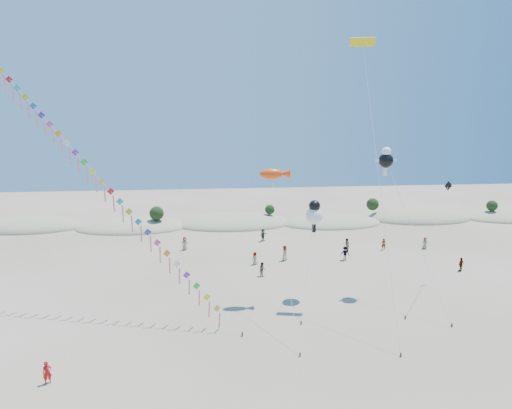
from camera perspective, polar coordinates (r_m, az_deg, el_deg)
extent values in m
plane|color=#83745B|center=(28.55, 2.29, -25.63)|extent=(160.00, 160.00, 0.00)
ellipsoid|color=gray|center=(76.18, -27.89, -2.79)|extent=(16.00, 8.80, 3.60)
ellipsoid|color=#1D3212|center=(75.96, -27.96, -2.06)|extent=(12.80, 5.76, 0.64)
ellipsoid|color=gray|center=(70.38, -16.13, -2.97)|extent=(17.60, 9.68, 3.00)
ellipsoid|color=#1D3212|center=(70.18, -16.17, -2.32)|extent=(14.08, 6.34, 0.70)
ellipsoid|color=gray|center=(70.00, -3.03, -2.59)|extent=(19.00, 10.45, 3.40)
ellipsoid|color=#1D3212|center=(69.77, -3.03, -1.85)|extent=(15.20, 6.84, 0.76)
ellipsoid|color=gray|center=(71.25, 10.01, -2.50)|extent=(16.40, 9.02, 2.80)
ellipsoid|color=#1D3212|center=(71.07, 10.03, -1.90)|extent=(13.12, 5.90, 0.66)
ellipsoid|color=gray|center=(78.71, 20.92, -1.75)|extent=(18.00, 9.90, 3.80)
ellipsoid|color=#1D3212|center=(78.48, 20.98, -1.01)|extent=(14.40, 6.48, 0.72)
ellipsoid|color=gray|center=(86.14, 30.83, -1.53)|extent=(16.80, 9.24, 3.00)
ellipsoid|color=#1D3212|center=(85.98, 30.89, -1.00)|extent=(13.44, 6.05, 0.67)
sphere|color=black|center=(68.04, -13.11, -1.16)|extent=(2.20, 2.20, 2.20)
sphere|color=black|center=(70.12, 1.85, -0.67)|extent=(1.60, 1.60, 1.60)
sphere|color=black|center=(75.93, 15.29, 0.03)|extent=(2.10, 2.10, 2.10)
sphere|color=black|center=(83.05, 28.95, -0.14)|extent=(1.80, 1.80, 1.80)
cube|color=#3F2D1E|center=(35.79, -1.85, -16.89)|extent=(0.12, 0.12, 0.35)
cylinder|color=silver|center=(39.34, -19.13, 2.04)|extent=(22.35, 12.96, 22.28)
cube|color=yellow|center=(35.93, -5.22, -13.63)|extent=(1.24, 0.48, 1.30)
cube|color=#F86884|center=(36.46, -4.90, -15.15)|extent=(0.19, 0.45, 1.55)
cube|color=#FBFF1A|center=(36.02, -6.59, -12.17)|extent=(1.24, 0.48, 1.30)
cube|color=#F86884|center=(36.52, -6.25, -13.71)|extent=(0.19, 0.45, 1.55)
cube|color=green|center=(36.16, -7.92, -10.71)|extent=(1.24, 0.48, 1.30)
cube|color=#F86884|center=(36.63, -7.58, -12.26)|extent=(0.19, 0.45, 1.55)
cube|color=purple|center=(36.34, -9.24, -9.25)|extent=(1.24, 0.48, 1.30)
cube|color=#F86884|center=(36.78, -8.89, -10.82)|extent=(0.19, 0.45, 1.55)
cube|color=white|center=(36.56, -10.52, -7.81)|extent=(1.24, 0.48, 1.30)
cube|color=#F86884|center=(36.97, -10.17, -9.39)|extent=(0.19, 0.45, 1.55)
cube|color=orange|center=(36.82, -11.79, -6.39)|extent=(1.24, 0.48, 1.30)
cube|color=#F86884|center=(37.20, -11.43, -7.97)|extent=(0.19, 0.45, 1.55)
cube|color=#DF467E|center=(37.12, -13.02, -4.98)|extent=(1.24, 0.48, 1.30)
cube|color=#F86884|center=(37.48, -12.66, -6.57)|extent=(0.19, 0.45, 1.55)
cube|color=#4029A5|center=(37.47, -14.23, -3.60)|extent=(1.24, 0.48, 1.30)
cube|color=#F86884|center=(37.79, -13.87, -5.18)|extent=(0.19, 0.45, 1.55)
cube|color=blue|center=(37.84, -15.42, -2.24)|extent=(1.24, 0.48, 1.30)
cube|color=#F86884|center=(38.13, -15.05, -3.82)|extent=(0.19, 0.45, 1.55)
cube|color=#A9C717|center=(38.26, -16.57, -0.90)|extent=(1.24, 0.48, 1.30)
cube|color=#F86884|center=(38.52, -16.20, -2.48)|extent=(0.19, 0.45, 1.55)
cube|color=#18B7AA|center=(38.71, -17.70, 0.40)|extent=(1.24, 0.48, 1.30)
cube|color=#F86884|center=(38.94, -17.33, -1.17)|extent=(0.19, 0.45, 1.55)
cube|color=red|center=(39.19, -18.81, 1.67)|extent=(1.24, 0.48, 1.30)
cube|color=#F86884|center=(39.40, -18.43, 0.12)|extent=(0.19, 0.45, 1.55)
cube|color=yellow|center=(39.71, -19.89, 2.91)|extent=(1.24, 0.48, 1.30)
cube|color=#F86884|center=(39.89, -19.51, 1.37)|extent=(0.19, 0.45, 1.55)
cube|color=#FBFF1A|center=(40.26, -20.94, 4.12)|extent=(1.24, 0.48, 1.30)
cube|color=#F86884|center=(40.41, -20.56, 2.59)|extent=(0.19, 0.45, 1.55)
cube|color=green|center=(40.84, -21.96, 5.29)|extent=(1.24, 0.48, 1.30)
cube|color=#F86884|center=(40.96, -21.58, 3.78)|extent=(0.19, 0.45, 1.55)
cube|color=purple|center=(41.45, -22.96, 6.42)|extent=(1.24, 0.48, 1.30)
cube|color=#F86884|center=(41.55, -22.58, 4.93)|extent=(0.19, 0.45, 1.55)
cube|color=white|center=(42.09, -23.93, 7.52)|extent=(1.24, 0.48, 1.30)
cube|color=#F86884|center=(42.16, -23.55, 6.05)|extent=(0.19, 0.45, 1.55)
cube|color=orange|center=(42.75, -24.88, 8.59)|extent=(1.24, 0.48, 1.30)
cube|color=#F86884|center=(42.80, -24.50, 7.14)|extent=(0.19, 0.45, 1.55)
cube|color=#DF467E|center=(43.44, -25.81, 9.62)|extent=(1.24, 0.48, 1.30)
cube|color=#F86884|center=(43.46, -25.43, 8.19)|extent=(0.19, 0.45, 1.55)
cube|color=#4029A5|center=(44.15, -26.71, 10.61)|extent=(1.24, 0.48, 1.30)
cube|color=#F86884|center=(44.15, -26.33, 9.21)|extent=(0.19, 0.45, 1.55)
cube|color=blue|center=(44.89, -27.58, 11.57)|extent=(1.24, 0.48, 1.30)
cube|color=#F86884|center=(44.87, -27.21, 10.19)|extent=(0.19, 0.45, 1.55)
cube|color=#A9C717|center=(45.65, -28.44, 12.49)|extent=(1.24, 0.48, 1.30)
cube|color=#F86884|center=(45.60, -28.06, 11.14)|extent=(0.19, 0.45, 1.55)
cube|color=#18B7AA|center=(46.43, -29.27, 13.39)|extent=(1.24, 0.48, 1.30)
cube|color=#F86884|center=(46.36, -28.90, 12.06)|extent=(0.19, 0.45, 1.55)
cube|color=red|center=(47.23, -30.08, 14.25)|extent=(1.24, 0.48, 1.30)
cube|color=#F86884|center=(47.14, -29.71, 12.94)|extent=(0.19, 0.45, 1.55)
cube|color=yellow|center=(48.05, -30.87, 15.07)|extent=(1.24, 0.48, 1.30)
cube|color=#F86884|center=(47.94, -30.50, 13.80)|extent=(0.19, 0.45, 1.55)
cube|color=#3F2D1E|center=(33.39, 5.89, -19.28)|extent=(0.10, 0.10, 0.30)
cylinder|color=silver|center=(35.79, 3.77, -6.69)|extent=(0.68, 11.00, 12.06)
ellipsoid|color=#F9440D|center=(39.68, 2.09, 4.10)|extent=(2.24, 0.98, 0.98)
cone|color=#F9440D|center=(39.87, 3.87, 4.12)|extent=(0.89, 0.89, 0.89)
cube|color=#3F2D1E|center=(37.74, 6.04, -15.40)|extent=(0.10, 0.10, 0.30)
cylinder|color=silver|center=(39.19, 6.96, -8.25)|extent=(2.41, 6.14, 7.97)
sphere|color=white|center=(41.17, 7.77, -1.51)|extent=(1.63, 1.63, 1.63)
sphere|color=black|center=(40.96, 7.81, -0.17)|extent=(1.09, 1.09, 1.09)
cube|color=black|center=(41.47, 7.72, -3.14)|extent=(0.35, 0.18, 0.80)
cube|color=#3F2D1E|center=(40.61, 24.66, -14.42)|extent=(0.10, 0.10, 0.30)
cylinder|color=silver|center=(41.33, 20.61, -4.15)|extent=(2.93, 8.85, 13.09)
sphere|color=black|center=(43.49, 16.93, 5.64)|extent=(1.42, 1.42, 1.42)
sphere|color=white|center=(43.41, 17.00, 6.75)|extent=(0.92, 0.92, 0.92)
cube|color=white|center=(43.61, 16.85, 4.19)|extent=(0.35, 0.18, 0.80)
cube|color=white|center=(43.22, 16.07, 5.65)|extent=(0.60, 0.15, 0.25)
cube|color=white|center=(43.76, 17.78, 5.62)|extent=(0.60, 0.15, 0.25)
cube|color=#3F2D1E|center=(34.87, 18.74, -18.44)|extent=(0.10, 0.10, 0.30)
cylinder|color=silver|center=(36.64, 16.14, 2.86)|extent=(0.45, 12.80, 23.93)
cube|color=yellow|center=(42.80, 14.01, 20.28)|extent=(2.31, 0.94, 0.81)
cube|color=black|center=(42.82, 14.00, 20.28)|extent=(2.23, 0.57, 0.19)
cube|color=#3F2D1E|center=(40.55, 19.29, -14.01)|extent=(0.10, 0.10, 0.30)
cylinder|color=silver|center=(44.42, 22.04, -5.16)|extent=(8.23, 9.16, 10.14)
cube|color=black|center=(49.22, 24.26, 2.30)|extent=(0.99, 0.29, 1.02)
imported|color=red|center=(33.16, -26.08, -19.49)|extent=(0.68, 0.60, 1.55)
imported|color=slate|center=(47.54, 0.81, -8.61)|extent=(0.88, 0.95, 1.57)
imported|color=slate|center=(51.05, -0.15, -7.18)|extent=(0.87, 0.87, 1.53)
imported|color=slate|center=(53.66, 11.79, -6.39)|extent=(1.26, 1.05, 1.70)
imported|color=slate|center=(52.46, 3.84, -6.48)|extent=(0.97, 1.09, 1.88)
imported|color=slate|center=(58.93, 16.64, -5.08)|extent=(0.66, 0.56, 1.53)
imported|color=slate|center=(56.78, 11.99, -5.33)|extent=(0.77, 0.94, 1.78)
imported|color=slate|center=(57.11, -9.49, -5.15)|extent=(1.01, 0.85, 1.76)
imported|color=slate|center=(54.22, 25.66, -7.20)|extent=(1.01, 0.75, 1.59)
imported|color=slate|center=(61.12, 21.59, -4.82)|extent=(0.81, 0.59, 1.53)
imported|color=slate|center=(60.30, 0.94, -4.09)|extent=(1.42, 1.57, 1.73)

